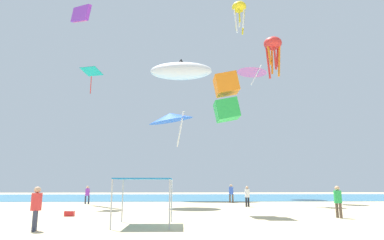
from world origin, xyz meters
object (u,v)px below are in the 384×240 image
object	(u,v)px
person_rightmost	(87,193)
kite_inflatable_white	(181,71)
person_near_tent	(36,205)
cooler_box	(69,213)
canopy_tent	(145,181)
person_central	(247,195)
kite_delta_blue	(171,117)
kite_diamond_teal	(92,73)
kite_delta_pink	(252,70)
person_leftmost	(231,192)
kite_box_orange	(226,97)
kite_octopus_yellow	(239,9)
kite_parafoil_purple	(81,14)
person_far_shore	(338,199)
kite_octopus_red	(273,46)

from	to	relation	value
person_rightmost	kite_inflatable_white	distance (m)	20.52
person_near_tent	cooler_box	world-z (taller)	person_near_tent
canopy_tent	person_central	bearing A→B (deg)	58.94
person_near_tent	kite_delta_blue	distance (m)	16.91
person_central	kite_delta_blue	distance (m)	9.73
kite_diamond_teal	kite_delta_pink	xyz separation A→B (m)	(18.91, 16.44, 6.30)
person_leftmost	person_near_tent	bearing A→B (deg)	-81.42
person_rightmost	kite_delta_pink	size ratio (longest dim) A/B	0.36
kite_inflatable_white	canopy_tent	bearing A→B (deg)	90.45
kite_box_orange	kite_diamond_teal	distance (m)	14.33
canopy_tent	kite_octopus_yellow	world-z (taller)	kite_octopus_yellow
person_leftmost	kite_parafoil_purple	distance (m)	27.39
cooler_box	canopy_tent	bearing A→B (deg)	-42.38
kite_parafoil_purple	kite_delta_pink	xyz separation A→B (m)	(22.69, 9.38, -3.50)
canopy_tent	kite_octopus_yellow	size ratio (longest dim) A/B	0.72
kite_delta_blue	kite_delta_pink	distance (m)	22.86
cooler_box	person_far_shore	bearing A→B (deg)	-5.64
kite_delta_pink	canopy_tent	bearing A→B (deg)	152.38
canopy_tent	cooler_box	xyz separation A→B (m)	(-5.16, 4.70, -1.97)
kite_diamond_teal	kite_octopus_yellow	world-z (taller)	kite_octopus_yellow
canopy_tent	kite_diamond_teal	size ratio (longest dim) A/B	1.23
person_central	person_near_tent	bearing A→B (deg)	9.00
person_near_tent	kite_delta_blue	world-z (taller)	kite_delta_blue
kite_box_orange	kite_octopus_yellow	world-z (taller)	kite_octopus_yellow
person_near_tent	kite_box_orange	xyz separation A→B (m)	(9.53, 7.75, 6.99)
person_central	person_rightmost	distance (m)	15.86
person_rightmost	kite_octopus_red	bearing A→B (deg)	-171.99
person_rightmost	kite_octopus_yellow	bearing A→B (deg)	-176.46
canopy_tent	kite_delta_blue	bearing A→B (deg)	86.41
person_rightmost	kite_parafoil_purple	world-z (taller)	kite_parafoil_purple
canopy_tent	person_far_shore	size ratio (longest dim) A/B	1.55
kite_parafoil_purple	person_rightmost	bearing A→B (deg)	8.81
kite_inflatable_white	kite_delta_pink	size ratio (longest dim) A/B	1.78
kite_octopus_yellow	kite_octopus_red	bearing A→B (deg)	125.44
canopy_tent	kite_parafoil_purple	bearing A→B (deg)	117.55
person_central	kite_octopus_yellow	distance (m)	22.45
kite_parafoil_purple	kite_octopus_yellow	xyz separation A→B (m)	(19.09, -1.05, 0.46)
cooler_box	kite_inflatable_white	size ratio (longest dim) A/B	0.07
person_rightmost	person_far_shore	distance (m)	23.47
person_leftmost	kite_delta_blue	distance (m)	11.00
person_central	kite_delta_blue	xyz separation A→B (m)	(-6.82, 0.09, 6.93)
kite_delta_pink	person_leftmost	bearing A→B (deg)	149.69
person_near_tent	kite_octopus_yellow	xyz separation A→B (m)	(13.11, 20.82, 21.43)
kite_delta_blue	kite_octopus_yellow	size ratio (longest dim) A/B	1.41
kite_octopus_red	kite_delta_pink	distance (m)	8.31
kite_delta_blue	person_central	bearing A→B (deg)	-122.55
canopy_tent	kite_inflatable_white	size ratio (longest dim) A/B	0.34
canopy_tent	kite_box_orange	size ratio (longest dim) A/B	0.82
kite_inflatable_white	kite_octopus_red	bearing A→B (deg)	161.51
kite_delta_blue	kite_delta_pink	bearing A→B (deg)	-66.08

